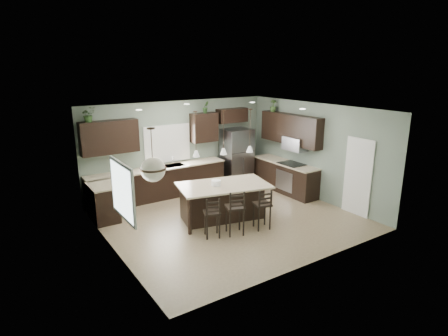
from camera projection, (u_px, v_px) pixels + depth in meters
ground at (229, 219)px, 9.63m from camera, size 6.00×6.00×0.00m
pantry_door at (358, 177)px, 9.69m from camera, size 0.04×0.82×2.04m
window_back at (167, 144)px, 11.20m from camera, size 1.35×0.02×1.00m
window_left at (122, 191)px, 6.99m from camera, size 0.02×1.10×1.00m
left_return_cabs at (103, 203)px, 9.44m from camera, size 0.60×0.90×0.90m
left_return_countertop at (102, 185)px, 9.33m from camera, size 0.66×0.96×0.04m
back_lower_cabs at (159, 183)px, 11.03m from camera, size 4.20×0.60×0.90m
back_countertop at (158, 168)px, 10.89m from camera, size 4.20×0.66×0.04m
sink_inset at (172, 166)px, 11.12m from camera, size 0.70×0.45×0.01m
faucet at (173, 161)px, 11.06m from camera, size 0.02×0.02×0.28m
back_upper_left at (110, 137)px, 10.04m from camera, size 1.55×0.34×0.90m
back_upper_right at (204, 127)px, 11.61m from camera, size 0.85×0.34×0.90m
fridge_header at (232, 115)px, 12.09m from camera, size 1.05×0.34×0.45m
right_lower_cabs at (285, 177)px, 11.65m from camera, size 0.60×2.35×0.90m
right_countertop at (285, 163)px, 11.51m from camera, size 0.66×2.35×0.04m
cooktop at (292, 164)px, 11.28m from camera, size 0.58×0.75×0.02m
wall_oven_front at (284, 181)px, 11.26m from camera, size 0.01×0.72×0.60m
right_upper_cabs at (291, 129)px, 11.32m from camera, size 0.34×2.35×0.90m
microwave at (295, 144)px, 11.17m from camera, size 0.40×0.75×0.40m
refrigerator at (237, 157)px, 12.19m from camera, size 0.90×0.74×1.85m
kitchen_island at (224, 202)px, 9.50m from camera, size 2.48×1.75×0.92m
serving_dish at (216, 183)px, 9.29m from camera, size 0.24×0.24×0.14m
bar_stool_left at (212, 217)px, 8.50m from camera, size 0.47×0.47×0.98m
bar_stool_center at (235, 212)px, 8.63m from camera, size 0.51×0.51×1.09m
bar_stool_right at (262, 209)px, 8.94m from camera, size 0.46×0.46×1.02m
pendant_left at (196, 134)px, 8.79m from camera, size 0.17×0.17×1.10m
pendant_center at (224, 132)px, 9.03m from camera, size 0.17×0.17×1.10m
pendant_right at (250, 131)px, 9.26m from camera, size 0.17×0.17×1.10m
chandelier at (152, 155)px, 6.48m from camera, size 0.48×0.48×0.97m
plant_back_left at (88, 115)px, 9.58m from camera, size 0.42×0.39×0.39m
plant_back_right at (206, 107)px, 11.44m from camera, size 0.21×0.18×0.36m
plant_right_wall at (273, 106)px, 11.78m from camera, size 0.27×0.27×0.37m
room_shell at (230, 155)px, 9.18m from camera, size 6.00×6.00×6.00m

